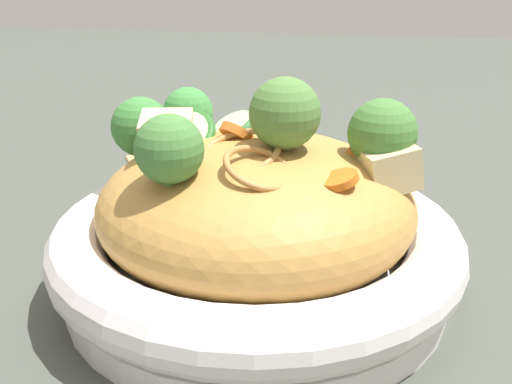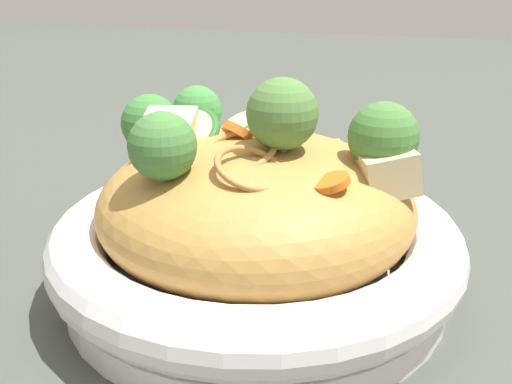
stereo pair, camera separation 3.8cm
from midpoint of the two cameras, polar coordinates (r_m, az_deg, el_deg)
ground_plane at (r=0.41m, az=-2.68°, el=-9.15°), size 3.00×3.00×0.00m
serving_bowl at (r=0.40m, az=-2.75°, el=-5.59°), size 0.27×0.27×0.06m
noodle_heap at (r=0.39m, az=-2.84°, el=-1.23°), size 0.21×0.21×0.10m
broccoli_florets at (r=0.37m, az=-4.55°, el=6.15°), size 0.14×0.22×0.08m
carrot_coins at (r=0.38m, az=2.18°, el=4.30°), size 0.14×0.12×0.03m
zucchini_slices at (r=0.41m, az=-7.89°, el=5.74°), size 0.07×0.08×0.03m
chicken_chunks at (r=0.37m, az=-2.05°, el=4.13°), size 0.05×0.18×0.04m
chopsticks_pair at (r=0.70m, az=-4.78°, el=4.38°), size 0.13×0.20×0.01m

